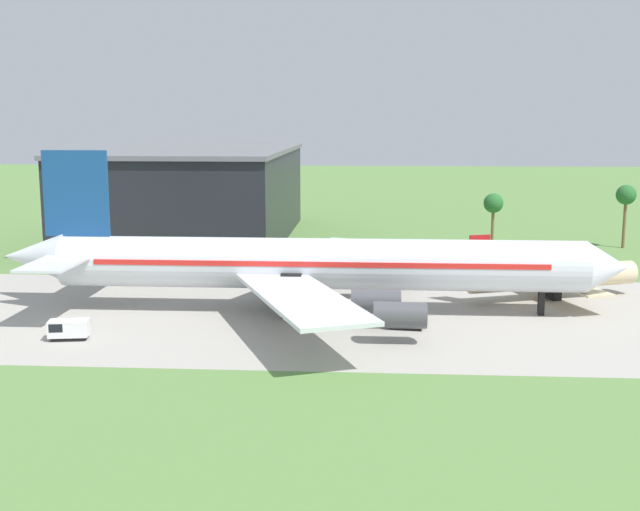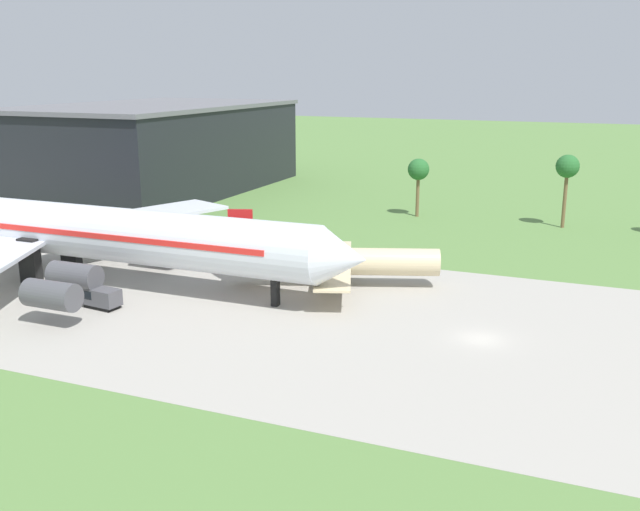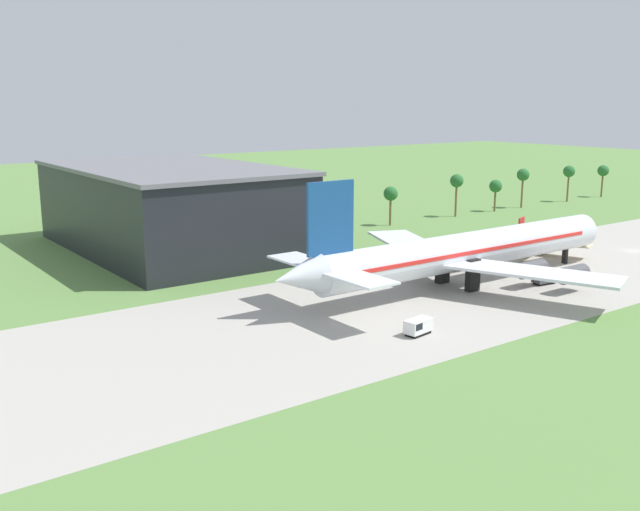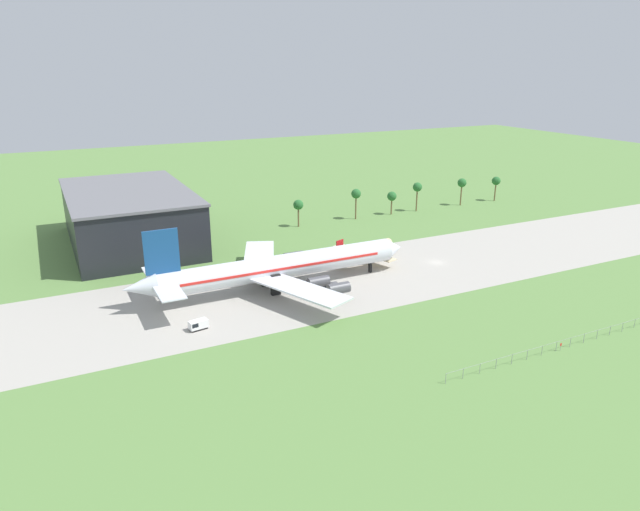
% 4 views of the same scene
% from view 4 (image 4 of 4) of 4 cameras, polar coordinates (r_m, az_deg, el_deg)
% --- Properties ---
extents(ground_plane, '(600.00, 600.00, 0.00)m').
position_cam_4_polar(ground_plane, '(171.04, 11.55, -0.68)').
color(ground_plane, '#5B8442').
extents(taxiway_strip, '(320.00, 44.00, 0.02)m').
position_cam_4_polar(taxiway_strip, '(171.03, 11.55, -0.68)').
color(taxiway_strip, '#A8A399').
rests_on(taxiway_strip, ground_plane).
extents(jet_airliner, '(76.15, 54.66, 19.58)m').
position_cam_4_polar(jet_airliner, '(146.45, -4.31, -1.19)').
color(jet_airliner, silver).
rests_on(jet_airliner, ground_plane).
extents(regional_aircraft, '(23.44, 21.41, 8.92)m').
position_cam_4_polar(regional_aircraft, '(168.12, 4.39, 0.37)').
color(regional_aircraft, beige).
rests_on(regional_aircraft, ground_plane).
extents(baggage_tug, '(4.40, 2.64, 2.16)m').
position_cam_4_polar(baggage_tug, '(128.56, -12.13, -6.78)').
color(baggage_tug, black).
rests_on(baggage_tug, ground_plane).
extents(catering_van, '(4.28, 2.46, 2.12)m').
position_cam_4_polar(catering_van, '(146.18, 0.98, -3.17)').
color(catering_van, black).
rests_on(catering_van, ground_plane).
extents(perimeter_fence, '(80.10, 0.10, 2.10)m').
position_cam_4_polar(perimeter_fence, '(134.98, 26.00, -6.96)').
color(perimeter_fence, gray).
rests_on(perimeter_fence, ground_plane).
extents(no_stopping_sign, '(0.44, 0.08, 1.68)m').
position_cam_4_polar(no_stopping_sign, '(126.85, 22.93, -8.34)').
color(no_stopping_sign, gray).
rests_on(no_stopping_sign, ground_plane).
extents(terminal_building, '(36.72, 61.20, 17.55)m').
position_cam_4_polar(terminal_building, '(193.36, -18.49, 3.68)').
color(terminal_building, black).
rests_on(terminal_building, ground_plane).
extents(palm_tree_row, '(95.47, 3.60, 11.51)m').
position_cam_4_polar(palm_tree_row, '(225.59, 8.74, 6.39)').
color(palm_tree_row, brown).
rests_on(palm_tree_row, ground_plane).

